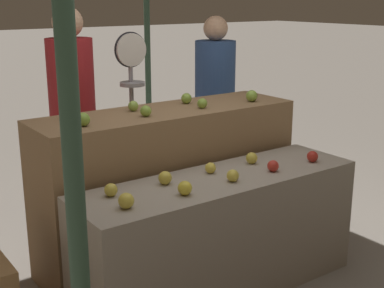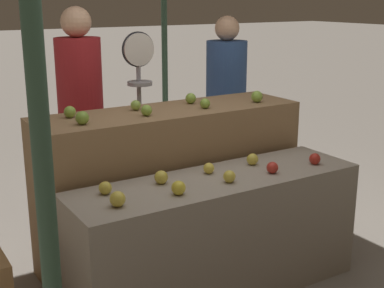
{
  "view_description": "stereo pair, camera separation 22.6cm",
  "coord_description": "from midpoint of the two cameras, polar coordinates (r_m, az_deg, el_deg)",
  "views": [
    {
      "loc": [
        -1.98,
        -2.45,
        1.86
      ],
      "look_at": [
        -0.01,
        0.3,
        0.93
      ],
      "focal_mm": 50.0,
      "sensor_mm": 36.0,
      "label": 1
    },
    {
      "loc": [
        -1.79,
        -2.57,
        1.86
      ],
      "look_at": [
        -0.01,
        0.3,
        0.93
      ],
      "focal_mm": 50.0,
      "sensor_mm": 36.0,
      "label": 2
    }
  ],
  "objects": [
    {
      "name": "display_counter_front",
      "position": [
        3.47,
        4.62,
        -9.79
      ],
      "size": [
        1.91,
        0.55,
        0.78
      ],
      "primitive_type": "cube",
      "color": "gray",
      "rests_on": "ground_plane"
    },
    {
      "name": "display_counter_back",
      "position": [
        3.87,
        -0.61,
        -4.4
      ],
      "size": [
        1.91,
        0.55,
        1.11
      ],
      "primitive_type": "cube",
      "color": "olive",
      "rests_on": "ground_plane"
    },
    {
      "name": "apple_front_0",
      "position": [
        2.87,
        -5.71,
        -5.89
      ],
      "size": [
        0.09,
        0.09,
        0.09
      ],
      "primitive_type": "sphere",
      "color": "gold",
      "rests_on": "display_counter_front"
    },
    {
      "name": "apple_front_1",
      "position": [
        3.02,
        0.69,
        -4.72
      ],
      "size": [
        0.08,
        0.08,
        0.08
      ],
      "primitive_type": "sphere",
      "color": "gold",
      "rests_on": "display_counter_front"
    },
    {
      "name": "apple_front_2",
      "position": [
        3.24,
        6.0,
        -3.49
      ],
      "size": [
        0.08,
        0.08,
        0.08
      ],
      "primitive_type": "sphere",
      "color": "gold",
      "rests_on": "display_counter_front"
    },
    {
      "name": "apple_front_3",
      "position": [
        3.44,
        10.44,
        -2.51
      ],
      "size": [
        0.08,
        0.08,
        0.08
      ],
      "primitive_type": "sphere",
      "color": "#B72D23",
      "rests_on": "display_counter_front"
    },
    {
      "name": "apple_front_4",
      "position": [
        3.69,
        14.69,
        -1.56
      ],
      "size": [
        0.08,
        0.08,
        0.08
      ],
      "primitive_type": "sphere",
      "color": "#AD281E",
      "rests_on": "display_counter_front"
    },
    {
      "name": "apple_front_5",
      "position": [
        3.06,
        -7.16,
        -4.7
      ],
      "size": [
        0.08,
        0.08,
        0.08
      ],
      "primitive_type": "sphere",
      "color": "gold",
      "rests_on": "display_counter_front"
    },
    {
      "name": "apple_front_6",
      "position": [
        3.2,
        -1.29,
        -3.59
      ],
      "size": [
        0.08,
        0.08,
        0.08
      ],
      "primitive_type": "sphere",
      "color": "gold",
      "rests_on": "display_counter_front"
    },
    {
      "name": "apple_front_7",
      "position": [
        3.39,
        3.67,
        -2.63
      ],
      "size": [
        0.07,
        0.07,
        0.07
      ],
      "primitive_type": "sphere",
      "color": "yellow",
      "rests_on": "display_counter_front"
    },
    {
      "name": "apple_front_8",
      "position": [
        3.59,
        8.26,
        -1.64
      ],
      "size": [
        0.08,
        0.08,
        0.08
      ],
      "primitive_type": "sphere",
      "color": "gold",
      "rests_on": "display_counter_front"
    },
    {
      "name": "apple_back_0",
      "position": [
        3.31,
        -9.73,
        2.75
      ],
      "size": [
        0.08,
        0.08,
        0.08
      ],
      "primitive_type": "sphere",
      "color": "#7AA338",
      "rests_on": "display_counter_back"
    },
    {
      "name": "apple_back_1",
      "position": [
        3.51,
        -3.05,
        3.59
      ],
      "size": [
        0.07,
        0.07,
        0.07
      ],
      "primitive_type": "sphere",
      "color": "#84AD3D",
      "rests_on": "display_counter_back"
    },
    {
      "name": "apple_back_2",
      "position": [
        3.74,
        3.13,
        4.33
      ],
      "size": [
        0.07,
        0.07,
        0.07
      ],
      "primitive_type": "sphere",
      "color": "#84AD3D",
      "rests_on": "display_counter_back"
    },
    {
      "name": "apple_back_3",
      "position": [
        4.01,
        8.55,
        5.01
      ],
      "size": [
        0.09,
        0.09,
        0.09
      ],
      "primitive_type": "sphere",
      "color": "#84AD3D",
      "rests_on": "display_counter_back"
    },
    {
      "name": "apple_back_4",
      "position": [
        3.51,
        -11.12,
        3.37
      ],
      "size": [
        0.08,
        0.08,
        0.08
      ],
      "primitive_type": "sphere",
      "color": "#84AD3D",
      "rests_on": "display_counter_back"
    },
    {
      "name": "apple_back_5",
      "position": [
        3.69,
        -4.28,
        4.13
      ],
      "size": [
        0.07,
        0.07,
        0.07
      ],
      "primitive_type": "sphere",
      "color": "#8EB247",
      "rests_on": "display_counter_back"
    },
    {
      "name": "apple_back_6",
      "position": [
        3.92,
        1.52,
        4.88
      ],
      "size": [
        0.08,
        0.08,
        0.08
      ],
      "primitive_type": "sphere",
      "color": "#84AD3D",
      "rests_on": "display_counter_back"
    },
    {
      "name": "produce_scale",
      "position": [
        4.33,
        -4.14,
        6.09
      ],
      "size": [
        0.28,
        0.2,
        1.61
      ],
      "color": "#99999E",
      "rests_on": "ground_plane"
    },
    {
      "name": "person_vendor_at_scale",
      "position": [
        4.34,
        -10.35,
        4.26
      ],
      "size": [
        0.47,
        0.47,
        1.8
      ],
      "rotation": [
        0.0,
        0.0,
        3.53
      ],
      "color": "#2D2D38",
      "rests_on": "ground_plane"
    },
    {
      "name": "person_customer_left",
      "position": [
        5.02,
        4.94,
        5.2
      ],
      "size": [
        0.41,
        0.41,
        1.71
      ],
      "rotation": [
        0.0,
        0.0,
        3.03
      ],
      "color": "#2D2D38",
      "rests_on": "ground_plane"
    }
  ]
}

